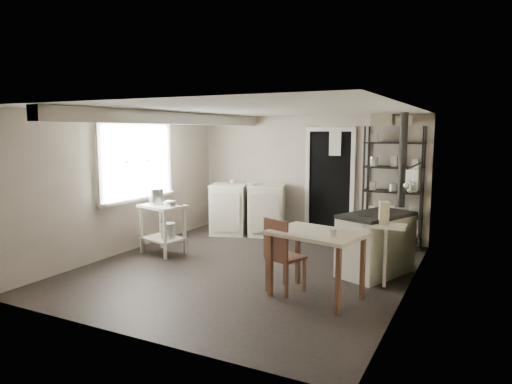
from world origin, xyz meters
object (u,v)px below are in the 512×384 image
at_px(work_table, 316,267).
at_px(flour_sack, 380,235).
at_px(stockpot, 156,196).
at_px(shelf_rack, 393,193).
at_px(prep_table, 163,230).
at_px(stove, 376,244).
at_px(chair, 286,254).
at_px(base_cabinets, 248,211).

distance_m(work_table, flour_sack, 2.69).
bearing_deg(stockpot, shelf_rack, 32.35).
xyz_separation_m(prep_table, shelf_rack, (3.27, 2.20, 0.55)).
bearing_deg(shelf_rack, flour_sack, -114.39).
bearing_deg(flour_sack, stove, -81.09).
distance_m(stockpot, flour_sack, 3.84).
relative_size(stockpot, shelf_rack, 0.12).
xyz_separation_m(shelf_rack, chair, (-0.76, -2.93, -0.46)).
xyz_separation_m(stove, flour_sack, (-0.22, 1.43, -0.20)).
relative_size(stockpot, work_table, 0.24).
height_order(stockpot, stove, stockpot).
xyz_separation_m(shelf_rack, work_table, (-0.34, -2.97, -0.57)).
xyz_separation_m(shelf_rack, flour_sack, (-0.13, -0.29, -0.71)).
xyz_separation_m(stockpot, shelf_rack, (3.41, 2.16, 0.01)).
relative_size(stockpot, flour_sack, 0.59).
bearing_deg(stockpot, chair, -16.16).
bearing_deg(stockpot, stove, 7.05).
bearing_deg(work_table, chair, 173.82).
bearing_deg(flour_sack, stockpot, -150.38).
height_order(base_cabinets, shelf_rack, shelf_rack).
height_order(shelf_rack, flour_sack, shelf_rack).
height_order(stove, chair, chair).
height_order(stockpot, work_table, stockpot).
xyz_separation_m(base_cabinets, stove, (2.77, -1.40, -0.02)).
xyz_separation_m(base_cabinets, chair, (1.91, -2.60, 0.02)).
xyz_separation_m(prep_table, flour_sack, (3.14, 1.90, -0.16)).
xyz_separation_m(shelf_rack, stove, (0.10, -1.73, -0.51)).
xyz_separation_m(work_table, chair, (-0.42, 0.05, 0.10)).
distance_m(prep_table, shelf_rack, 3.97).
xyz_separation_m(stove, chair, (-0.86, -1.20, 0.04)).
relative_size(prep_table, chair, 0.86).
bearing_deg(chair, stove, 73.75).
height_order(shelf_rack, stove, shelf_rack).
height_order(base_cabinets, chair, chair).
height_order(shelf_rack, chair, shelf_rack).
xyz_separation_m(base_cabinets, shelf_rack, (2.67, 0.33, 0.49)).
bearing_deg(stockpot, base_cabinets, 68.06).
distance_m(prep_table, chair, 2.61).
bearing_deg(flour_sack, chair, -103.49).
bearing_deg(flour_sack, prep_table, -148.74).
relative_size(work_table, flour_sack, 2.48).
distance_m(stockpot, work_table, 3.22).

